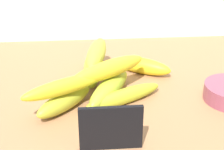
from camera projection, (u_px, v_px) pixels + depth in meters
counter_top at (133, 102)px, 78.23cm from camera, size 110.00×76.00×3.00cm
chalkboard_sign at (111, 130)px, 59.02cm from camera, size 11.00×1.80×8.40cm
banana_0 at (93, 68)px, 86.11cm from camera, size 5.73×20.93×4.34cm
banana_1 at (109, 88)px, 76.34cm from camera, size 12.48×17.90×4.34cm
banana_2 at (124, 96)px, 74.01cm from camera, size 18.25×11.77×3.34cm
banana_3 at (65, 101)px, 71.62cm from camera, size 13.14×14.07×4.04cm
banana_4 at (142, 66)px, 87.59cm from camera, size 15.25×11.58×4.08cm
banana_5 at (109, 69)px, 75.61cm from camera, size 18.43×14.20×3.94cm
banana_6 at (97, 53)px, 83.34cm from camera, size 7.46×19.08×4.22cm
banana_7 at (64, 87)px, 69.43cm from camera, size 17.60×11.78×3.27cm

